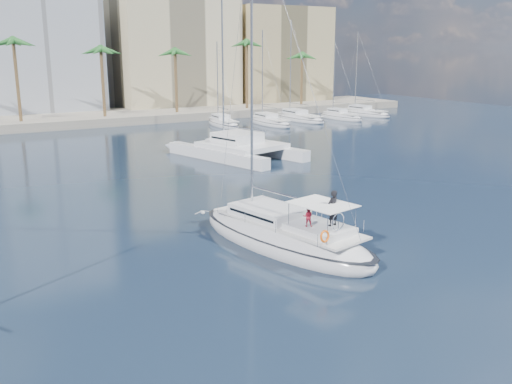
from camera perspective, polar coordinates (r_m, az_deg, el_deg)
ground at (r=31.91m, az=3.08°, el=-5.54°), size 160.00×160.00×0.00m
quay at (r=88.23m, az=-19.31°, el=6.80°), size 120.00×14.00×1.20m
building_beige at (r=102.59m, az=-8.36°, el=13.64°), size 20.00×14.00×20.00m
building_tan_right at (r=109.97m, az=2.04°, el=13.28°), size 18.00×12.00×18.00m
palm_centre at (r=83.72m, az=-19.31°, el=13.11°), size 3.60×3.60×12.30m
palm_right at (r=96.39m, az=1.48°, el=13.92°), size 3.60×3.60×12.30m
main_sloop at (r=32.00m, az=2.78°, el=-4.42°), size 6.55×13.36×19.01m
catamaran at (r=57.84m, az=-1.76°, el=4.66°), size 10.07×14.96×19.73m
seagull at (r=36.23m, az=-5.35°, el=-2.03°), size 1.12×0.48×0.21m
moored_yacht_a at (r=81.52m, az=-3.29°, el=6.60°), size 3.37×9.52×11.90m
moored_yacht_b at (r=82.94m, az=1.37°, el=6.75°), size 3.32×10.83×13.72m
moored_yacht_c at (r=88.12m, az=4.32°, el=7.15°), size 3.98×12.33×15.54m
moored_yacht_d at (r=90.37m, az=8.47°, el=7.21°), size 3.52×9.55×11.90m
moored_yacht_e at (r=96.03m, az=10.79°, el=7.52°), size 4.61×11.11×13.72m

